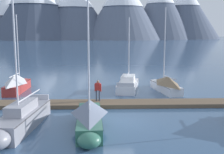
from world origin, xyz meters
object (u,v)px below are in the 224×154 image
sailboat_nearest_berth (18,83)px  sailboat_second_berth (20,119)px  sailboat_far_berth (165,84)px  person_on_dock (98,89)px  sailboat_mid_dock_starboard (128,84)px  sailboat_mid_dock_port (89,115)px

sailboat_nearest_berth → sailboat_second_berth: bearing=-74.0°
sailboat_far_berth → person_on_dock: sailboat_far_berth is taller
sailboat_second_berth → sailboat_far_berth: (11.31, 10.71, 0.09)m
sailboat_second_berth → sailboat_mid_dock_starboard: (7.74, 11.75, -0.09)m
sailboat_mid_dock_starboard → person_on_dock: sailboat_mid_dock_starboard is taller
sailboat_second_berth → sailboat_far_berth: bearing=43.4°
sailboat_second_berth → sailboat_nearest_berth: bearing=106.0°
sailboat_mid_dock_starboard → sailboat_far_berth: sailboat_far_berth is taller
sailboat_nearest_berth → sailboat_mid_dock_port: size_ratio=0.85×
sailboat_nearest_berth → sailboat_mid_dock_port: bearing=-56.8°
sailboat_nearest_berth → sailboat_far_berth: bearing=-2.7°
sailboat_far_berth → person_on_dock: (-6.66, -4.75, 0.49)m
sailboat_mid_dock_port → person_on_dock: (0.54, 5.82, 0.46)m
sailboat_mid_dock_port → person_on_dock: bearing=84.7°
sailboat_mid_dock_port → sailboat_far_berth: 12.79m
sailboat_nearest_berth → sailboat_mid_dock_port: 13.46m
sailboat_mid_dock_port → sailboat_second_berth: bearing=-178.1°
sailboat_far_berth → person_on_dock: 8.20m
sailboat_mid_dock_port → sailboat_mid_dock_starboard: 12.17m
person_on_dock → sailboat_mid_dock_starboard: bearing=61.9°
sailboat_mid_dock_port → sailboat_far_berth: (7.20, 10.57, -0.03)m
sailboat_second_berth → sailboat_mid_dock_starboard: 14.07m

